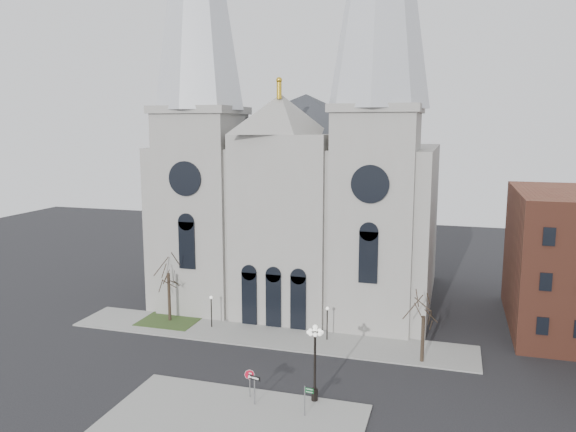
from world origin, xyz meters
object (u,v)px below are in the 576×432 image
(stop_sign, at_px, (250,377))
(one_way_sign, at_px, (255,384))
(globe_lamp, at_px, (315,353))
(street_name_sign, at_px, (306,398))

(stop_sign, distance_m, one_way_sign, 1.21)
(one_way_sign, bearing_deg, globe_lamp, 38.31)
(globe_lamp, distance_m, one_way_sign, 4.96)
(street_name_sign, bearing_deg, globe_lamp, 94.47)
(one_way_sign, bearing_deg, street_name_sign, 5.88)
(stop_sign, xyz_separation_m, street_name_sign, (4.76, -1.53, -0.27))
(one_way_sign, bearing_deg, stop_sign, 141.11)
(globe_lamp, height_order, street_name_sign, globe_lamp)
(stop_sign, relative_size, one_way_sign, 0.93)
(stop_sign, bearing_deg, street_name_sign, -11.62)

